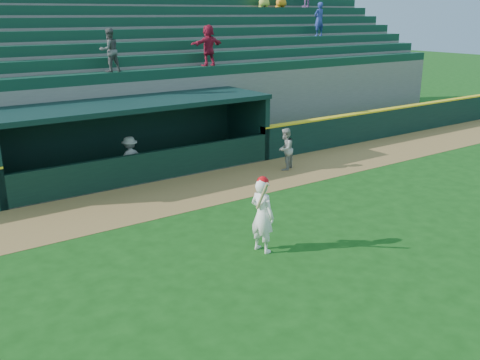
% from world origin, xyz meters
% --- Properties ---
extents(ground, '(120.00, 120.00, 0.00)m').
position_xyz_m(ground, '(0.00, 0.00, 0.00)').
color(ground, '#114210').
rests_on(ground, ground).
extents(warning_track, '(40.00, 3.00, 0.01)m').
position_xyz_m(warning_track, '(0.00, 4.90, 0.01)').
color(warning_track, olive).
rests_on(warning_track, ground).
extents(field_wall_right, '(15.50, 0.30, 1.20)m').
position_xyz_m(field_wall_right, '(12.25, 6.55, 0.60)').
color(field_wall_right, black).
rests_on(field_wall_right, ground).
extents(wall_stripe_right, '(15.50, 0.32, 0.06)m').
position_xyz_m(wall_stripe_right, '(12.25, 6.55, 1.23)').
color(wall_stripe_right, yellow).
rests_on(wall_stripe_right, field_wall_right).
extents(dugout_player_front, '(0.89, 0.83, 1.47)m').
position_xyz_m(dugout_player_front, '(4.38, 5.11, 0.73)').
color(dugout_player_front, '#999994').
rests_on(dugout_player_front, ground).
extents(dugout_player_inside, '(0.93, 0.53, 1.44)m').
position_xyz_m(dugout_player_inside, '(-0.50, 7.13, 0.72)').
color(dugout_player_inside, '#9F9E99').
rests_on(dugout_player_inside, ground).
extents(dugout, '(9.40, 2.80, 2.46)m').
position_xyz_m(dugout, '(0.00, 8.00, 1.36)').
color(dugout, slate).
rests_on(dugout, ground).
extents(stands, '(34.50, 6.25, 7.51)m').
position_xyz_m(stands, '(0.01, 12.57, 2.40)').
color(stands, slate).
rests_on(stands, ground).
extents(batter_at_plate, '(0.54, 0.84, 1.81)m').
position_xyz_m(batter_at_plate, '(-0.34, 0.24, 0.90)').
color(batter_at_plate, white).
rests_on(batter_at_plate, ground).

